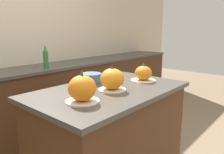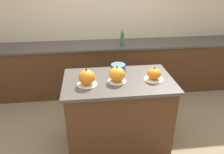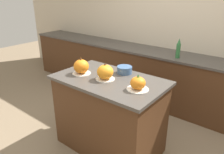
{
  "view_description": "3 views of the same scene",
  "coord_description": "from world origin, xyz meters",
  "px_view_note": "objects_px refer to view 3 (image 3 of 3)",
  "views": [
    {
      "loc": [
        -1.24,
        -1.1,
        1.38
      ],
      "look_at": [
        -0.02,
        -0.04,
        1.03
      ],
      "focal_mm": 35.0,
      "sensor_mm": 36.0,
      "label": 1
    },
    {
      "loc": [
        -0.34,
        -2.21,
        2.04
      ],
      "look_at": [
        -0.08,
        -0.05,
        0.99
      ],
      "focal_mm": 35.0,
      "sensor_mm": 36.0,
      "label": 2
    },
    {
      "loc": [
        1.43,
        -1.76,
        1.86
      ],
      "look_at": [
        0.03,
        0.01,
        0.95
      ],
      "focal_mm": 35.0,
      "sensor_mm": 36.0,
      "label": 3
    }
  ],
  "objects_px": {
    "mixing_bowl": "(124,70)",
    "pumpkin_cake_center": "(105,72)",
    "pumpkin_cake_left": "(81,67)",
    "bottle_tall": "(178,49)",
    "pumpkin_cake_right": "(138,84)"
  },
  "relations": [
    {
      "from": "pumpkin_cake_left",
      "to": "mixing_bowl",
      "type": "xyz_separation_m",
      "value": [
        0.39,
        0.33,
        -0.04
      ]
    },
    {
      "from": "pumpkin_cake_left",
      "to": "pumpkin_cake_center",
      "type": "distance_m",
      "value": 0.34
    },
    {
      "from": "pumpkin_cake_left",
      "to": "pumpkin_cake_right",
      "type": "height_order",
      "value": "pumpkin_cake_left"
    },
    {
      "from": "pumpkin_cake_left",
      "to": "mixing_bowl",
      "type": "bearing_deg",
      "value": 40.01
    },
    {
      "from": "bottle_tall",
      "to": "pumpkin_cake_center",
      "type": "bearing_deg",
      "value": -101.76
    },
    {
      "from": "pumpkin_cake_right",
      "to": "mixing_bowl",
      "type": "bearing_deg",
      "value": 141.57
    },
    {
      "from": "pumpkin_cake_right",
      "to": "pumpkin_cake_left",
      "type": "bearing_deg",
      "value": -177.26
    },
    {
      "from": "pumpkin_cake_center",
      "to": "mixing_bowl",
      "type": "height_order",
      "value": "pumpkin_cake_center"
    },
    {
      "from": "pumpkin_cake_center",
      "to": "mixing_bowl",
      "type": "xyz_separation_m",
      "value": [
        0.06,
        0.29,
        -0.04
      ]
    },
    {
      "from": "pumpkin_cake_left",
      "to": "bottle_tall",
      "type": "bearing_deg",
      "value": 66.03
    },
    {
      "from": "mixing_bowl",
      "to": "pumpkin_cake_center",
      "type": "bearing_deg",
      "value": -101.08
    },
    {
      "from": "pumpkin_cake_center",
      "to": "pumpkin_cake_right",
      "type": "xyz_separation_m",
      "value": [
        0.42,
        -0.0,
        -0.02
      ]
    },
    {
      "from": "pumpkin_cake_left",
      "to": "bottle_tall",
      "type": "distance_m",
      "value": 1.51
    },
    {
      "from": "bottle_tall",
      "to": "mixing_bowl",
      "type": "height_order",
      "value": "bottle_tall"
    },
    {
      "from": "pumpkin_cake_right",
      "to": "bottle_tall",
      "type": "height_order",
      "value": "bottle_tall"
    }
  ]
}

